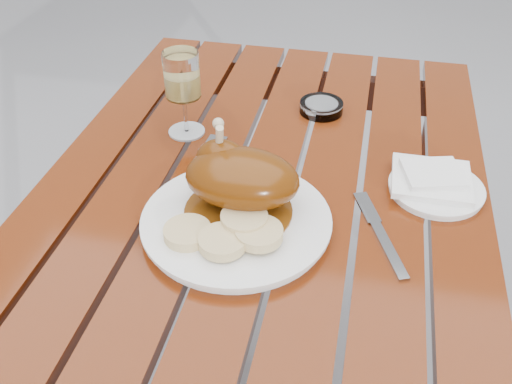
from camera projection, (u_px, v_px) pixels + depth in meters
table at (261, 321)px, 1.26m from camera, size 0.80×1.20×0.75m
dinner_plate at (236, 222)px, 0.93m from camera, size 0.40×0.40×0.02m
roast_duck at (239, 177)px, 0.93m from camera, size 0.19×0.18×0.14m
bread_dumplings at (228, 231)px, 0.88m from camera, size 0.19×0.12×0.03m
wine_glass at (184, 94)px, 1.12m from camera, size 0.09×0.09×0.17m
side_plate at (436, 189)px, 1.01m from camera, size 0.18×0.18×0.01m
napkin at (431, 179)px, 1.01m from camera, size 0.14×0.13×0.01m
ashtray at (321, 107)px, 1.23m from camera, size 0.10×0.10×0.02m
fork at (200, 167)px, 1.07m from camera, size 0.04×0.19×0.01m
knife at (383, 239)px, 0.91m from camera, size 0.08×0.17×0.01m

